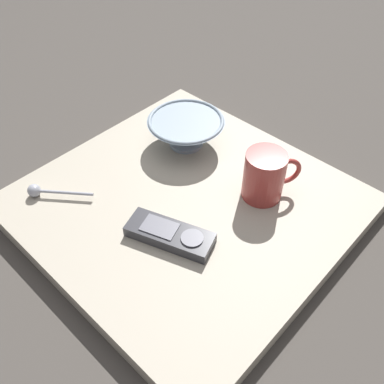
# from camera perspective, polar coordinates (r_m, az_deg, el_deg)

# --- Properties ---
(ground_plane) EXTENTS (6.00, 6.00, 0.00)m
(ground_plane) POSITION_cam_1_polar(r_m,az_deg,el_deg) (0.82, -0.74, -2.79)
(ground_plane) COLOR #47423D
(table) EXTENTS (0.56, 0.54, 0.04)m
(table) POSITION_cam_1_polar(r_m,az_deg,el_deg) (0.80, -0.75, -1.91)
(table) COLOR #B7AD99
(table) RESTS_ON ground
(cereal_bowl) EXTENTS (0.16, 0.16, 0.06)m
(cereal_bowl) POSITION_cam_1_polar(r_m,az_deg,el_deg) (0.89, -0.81, 8.39)
(cereal_bowl) COLOR #8C9EAD
(cereal_bowl) RESTS_ON table
(coffee_mug) EXTENTS (0.08, 0.10, 0.10)m
(coffee_mug) POSITION_cam_1_polar(r_m,az_deg,el_deg) (0.78, 9.87, 2.21)
(coffee_mug) COLOR #A53833
(coffee_mug) RESTS_ON table
(teaspoon) EXTENTS (0.10, 0.08, 0.02)m
(teaspoon) POSITION_cam_1_polar(r_m,az_deg,el_deg) (0.84, -19.85, 0.13)
(teaspoon) COLOR #A3A5B2
(teaspoon) RESTS_ON table
(tv_remote_near) EXTENTS (0.16, 0.10, 0.02)m
(tv_remote_near) POSITION_cam_1_polar(r_m,az_deg,el_deg) (0.72, -2.98, -5.77)
(tv_remote_near) COLOR #38383D
(tv_remote_near) RESTS_ON table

